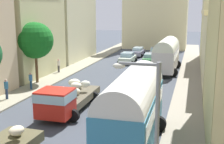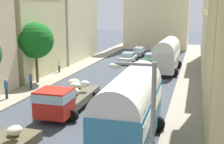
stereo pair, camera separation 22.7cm
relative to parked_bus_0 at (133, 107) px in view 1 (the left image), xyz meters
The scene contains 20 objects.
ground_plane 16.66m from the parked_bus_0, 105.98° to the left, with size 154.00×154.00×0.00m, color #3E434C.
sidewalk_left 19.89m from the parked_bus_0, 126.63° to the left, with size 2.50×70.00×0.14m, color gray.
sidewalk_right 16.25m from the parked_bus_0, 80.30° to the left, with size 2.50×70.00×0.14m, color gray.
building_left_2 22.37m from the parked_bus_0, 136.31° to the left, with size 6.54×10.08×11.01m.
building_left_3 31.50m from the parked_bus_0, 120.39° to the left, with size 6.14×11.72×11.74m.
building_right_3 31.16m from the parked_bus_0, 78.37° to the left, with size 5.01×10.08×12.22m.
distant_church 45.09m from the parked_bus_0, 95.82° to the left, with size 12.08×7.63×22.25m.
parked_bus_0 is the anchor object (origin of this frame).
parked_bus_1 21.41m from the parked_bus_0, 90.39° to the left, with size 3.37×8.68×4.08m.
cargo_truck_1 7.15m from the parked_bus_0, 145.23° to the left, with size 3.18×7.58×2.26m.
car_0 26.74m from the parked_bus_0, 103.11° to the left, with size 2.39×4.21×1.55m.
car_1 33.35m from the parked_bus_0, 100.02° to the left, with size 2.23×4.31×1.47m.
car_2 16.03m from the parked_bus_0, 100.29° to the left, with size 2.32×3.70×1.52m.
car_3 26.61m from the parked_bus_0, 96.22° to the left, with size 2.43×4.42×1.47m.
car_4 32.69m from the parked_bus_0, 95.17° to the left, with size 2.43×4.02×1.57m.
pedestrian_0 21.14m from the parked_bus_0, 126.39° to the left, with size 0.39×0.39×1.76m.
pedestrian_3 13.30m from the parked_bus_0, 154.41° to the left, with size 0.40×0.40×1.84m.
pedestrian_4 14.77m from the parked_bus_0, 142.06° to the left, with size 0.40×0.40×1.75m.
streetlamp_near 5.85m from the parked_bus_0, 72.52° to the right, with size 1.67×0.28×5.83m.
roadside_tree_2 17.21m from the parked_bus_0, 136.75° to the left, with size 3.68×3.68×6.33m.
Camera 1 is at (7.59, -4.12, 7.52)m, focal length 47.97 mm.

